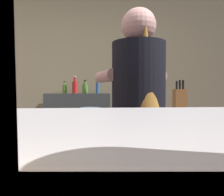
# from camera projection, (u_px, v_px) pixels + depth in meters

# --- Properties ---
(wall_back) EXTENTS (5.20, 0.10, 2.70)m
(wall_back) POSITION_uv_depth(u_px,v_px,m) (93.00, 75.00, 3.45)
(wall_back) COLOR gray
(wall_back) RESTS_ON ground
(prep_counter) EXTENTS (2.10, 0.60, 0.92)m
(prep_counter) POSITION_uv_depth(u_px,v_px,m) (134.00, 168.00, 1.93)
(prep_counter) COLOR #4A3F35
(prep_counter) RESTS_ON ground
(back_shelf) EXTENTS (0.87, 0.36, 1.08)m
(back_shelf) POSITION_uv_depth(u_px,v_px,m) (78.00, 132.00, 3.17)
(back_shelf) COLOR #3A3E3E
(back_shelf) RESTS_ON ground
(bartender) EXTENTS (0.48, 0.55, 1.63)m
(bartender) POSITION_uv_depth(u_px,v_px,m) (139.00, 116.00, 1.46)
(bartender) COLOR #25343E
(bartender) RESTS_ON ground
(knife_block) EXTENTS (0.10, 0.08, 0.28)m
(knife_block) POSITION_uv_depth(u_px,v_px,m) (180.00, 100.00, 1.95)
(knife_block) COLOR #935C2E
(knife_block) RESTS_ON prep_counter
(mixing_bowl) EXTENTS (0.17, 0.17, 0.05)m
(mixing_bowl) POSITION_uv_depth(u_px,v_px,m) (90.00, 110.00, 1.94)
(mixing_bowl) COLOR slate
(mixing_bowl) RESTS_ON prep_counter
(chefs_knife) EXTENTS (0.24, 0.09, 0.01)m
(chefs_knife) POSITION_uv_depth(u_px,v_px,m) (162.00, 113.00, 1.89)
(chefs_knife) COLOR silver
(chefs_knife) RESTS_ON prep_counter
(bottle_hot_sauce) EXTENTS (0.08, 0.08, 0.19)m
(bottle_hot_sauce) POSITION_uv_depth(u_px,v_px,m) (85.00, 88.00, 3.24)
(bottle_hot_sauce) COLOR #4A8A34
(bottle_hot_sauce) RESTS_ON back_shelf
(bottle_vinegar) EXTENTS (0.05, 0.05, 0.22)m
(bottle_vinegar) POSITION_uv_depth(u_px,v_px,m) (98.00, 87.00, 3.15)
(bottle_vinegar) COLOR #305998
(bottle_vinegar) RESTS_ON back_shelf
(bottle_soy) EXTENTS (0.07, 0.07, 0.24)m
(bottle_soy) POSITION_uv_depth(u_px,v_px,m) (75.00, 87.00, 3.18)
(bottle_soy) COLOR red
(bottle_soy) RESTS_ON back_shelf
(bottle_olive_oil) EXTENTS (0.06, 0.06, 0.17)m
(bottle_olive_oil) POSITION_uv_depth(u_px,v_px,m) (65.00, 89.00, 3.22)
(bottle_olive_oil) COLOR #4E8C2A
(bottle_olive_oil) RESTS_ON back_shelf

